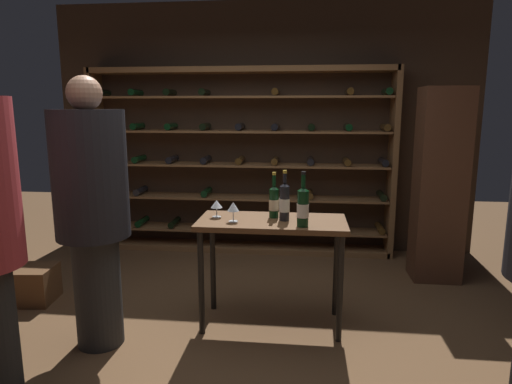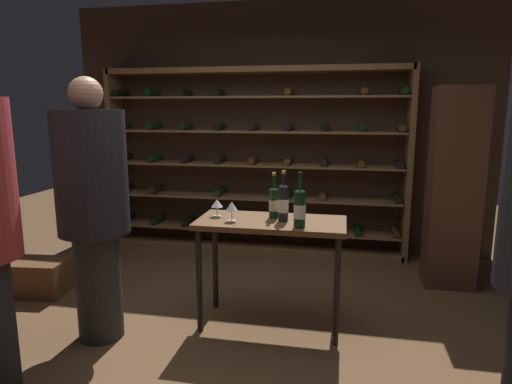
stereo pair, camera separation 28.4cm
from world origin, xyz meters
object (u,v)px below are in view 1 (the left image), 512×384
(person_host_in_suit, at_px, (92,204))
(display_cabinet, at_px, (440,186))
(tasting_table, at_px, (272,234))
(wine_crate, at_px, (26,284))
(wine_rack, at_px, (240,163))
(wine_glass_stemmed_right, at_px, (233,207))
(wine_bottle_black_capsule, at_px, (284,202))
(wine_bottle_amber_reserve, at_px, (303,207))
(wine_bottle_green_slim, at_px, (274,201))
(wine_glass_stemmed_left, at_px, (217,205))

(person_host_in_suit, bearing_deg, display_cabinet, -31.09)
(tasting_table, xyz_separation_m, wine_crate, (-2.14, 0.17, -0.57))
(wine_rack, bearing_deg, display_cabinet, -18.43)
(display_cabinet, bearing_deg, tasting_table, -143.52)
(person_host_in_suit, distance_m, wine_glass_stemmed_right, 0.97)
(tasting_table, relative_size, display_cabinet, 0.60)
(tasting_table, bearing_deg, display_cabinet, 36.48)
(wine_bottle_black_capsule, relative_size, wine_bottle_amber_reserve, 0.96)
(wine_bottle_green_slim, bearing_deg, wine_rack, 106.64)
(wine_crate, distance_m, display_cabinet, 3.86)
(display_cabinet, bearing_deg, wine_glass_stemmed_left, -150.85)
(wine_crate, distance_m, wine_bottle_green_slim, 2.30)
(wine_bottle_green_slim, xyz_separation_m, wine_glass_stemmed_right, (-0.29, -0.16, -0.02))
(person_host_in_suit, bearing_deg, wine_crate, 87.40)
(person_host_in_suit, relative_size, wine_bottle_amber_reserve, 4.76)
(wine_bottle_green_slim, bearing_deg, person_host_in_suit, -157.35)
(display_cabinet, distance_m, wine_glass_stemmed_left, 2.22)
(display_cabinet, height_order, wine_bottle_green_slim, display_cabinet)
(wine_rack, bearing_deg, wine_bottle_black_capsule, -71.65)
(wine_bottle_green_slim, height_order, wine_glass_stemmed_right, wine_bottle_green_slim)
(wine_rack, bearing_deg, person_host_in_suit, -107.10)
(wine_rack, distance_m, wine_bottle_green_slim, 1.79)
(wine_rack, height_order, wine_glass_stemmed_right, wine_rack)
(tasting_table, bearing_deg, wine_bottle_black_capsule, -2.84)
(wine_rack, relative_size, wine_bottle_amber_reserve, 8.86)
(wine_rack, distance_m, display_cabinet, 2.13)
(wine_rack, xyz_separation_m, tasting_table, (0.51, -1.79, -0.32))
(wine_rack, distance_m, wine_bottle_amber_reserve, 2.09)
(person_host_in_suit, bearing_deg, wine_glass_stemmed_right, -40.52)
(wine_rack, relative_size, wine_bottle_green_slim, 9.92)
(wine_bottle_black_capsule, bearing_deg, wine_glass_stemmed_right, -167.62)
(wine_bottle_amber_reserve, bearing_deg, wine_rack, 110.52)
(wine_rack, relative_size, wine_bottle_black_capsule, 9.21)
(tasting_table, xyz_separation_m, wine_bottle_amber_reserve, (0.23, -0.16, 0.25))
(wine_glass_stemmed_left, bearing_deg, wine_glass_stemmed_right, -39.72)
(tasting_table, relative_size, wine_bottle_green_slim, 3.16)
(wine_rack, height_order, person_host_in_suit, wine_rack)
(wine_rack, xyz_separation_m, wine_bottle_amber_reserve, (0.73, -1.96, -0.07))
(person_host_in_suit, height_order, wine_glass_stemmed_right, person_host_in_suit)
(display_cabinet, xyz_separation_m, wine_bottle_green_slim, (-1.51, -1.04, 0.03))
(wine_rack, xyz_separation_m, display_cabinet, (2.02, -0.67, -0.12))
(wine_crate, height_order, wine_bottle_green_slim, wine_bottle_green_slim)
(person_host_in_suit, height_order, wine_bottle_black_capsule, person_host_in_suit)
(wine_rack, xyz_separation_m, wine_crate, (-1.64, -1.62, -0.89))
(person_host_in_suit, height_order, wine_bottle_amber_reserve, person_host_in_suit)
(display_cabinet, height_order, wine_bottle_black_capsule, display_cabinet)
(wine_bottle_black_capsule, bearing_deg, tasting_table, 177.16)
(wine_bottle_amber_reserve, bearing_deg, display_cabinet, 44.89)
(person_host_in_suit, relative_size, wine_bottle_green_slim, 5.33)
(person_host_in_suit, xyz_separation_m, wine_bottle_green_slim, (1.19, 0.50, -0.06))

